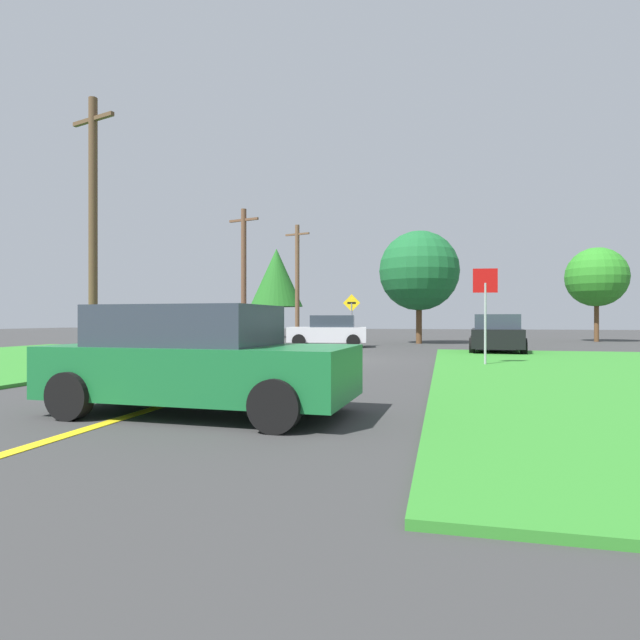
% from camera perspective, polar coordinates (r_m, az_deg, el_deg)
% --- Properties ---
extents(ground_plane, '(120.00, 120.00, 0.00)m').
position_cam_1_polar(ground_plane, '(18.06, -0.74, -4.42)').
color(ground_plane, '#373737').
extents(lane_stripe_center, '(0.20, 14.00, 0.01)m').
position_cam_1_polar(lane_stripe_center, '(10.54, -11.63, -7.59)').
color(lane_stripe_center, yellow).
rests_on(lane_stripe_center, ground).
extents(stop_sign, '(0.72, 0.14, 2.93)m').
position_cam_1_polar(stop_sign, '(16.08, 17.86, 2.32)').
color(stop_sign, '#9EA0A8').
rests_on(stop_sign, ground).
extents(car_on_crossroad, '(2.40, 4.44, 1.62)m').
position_cam_1_polar(car_on_crossroad, '(22.86, 19.00, -1.46)').
color(car_on_crossroad, black).
rests_on(car_on_crossroad, ground).
extents(parked_car_near_building, '(4.31, 2.34, 1.62)m').
position_cam_1_polar(parked_car_near_building, '(24.05, -14.26, -1.39)').
color(parked_car_near_building, navy).
rests_on(parked_car_near_building, ground).
extents(car_behind_on_main_road, '(4.57, 2.29, 1.62)m').
position_cam_1_polar(car_behind_on_main_road, '(7.94, -13.36, -4.29)').
color(car_behind_on_main_road, '#196B33').
rests_on(car_behind_on_main_road, ground).
extents(car_approaching_junction, '(4.17, 2.35, 1.62)m').
position_cam_1_polar(car_approaching_junction, '(26.24, 0.96, -1.27)').
color(car_approaching_junction, silver).
rests_on(car_approaching_junction, ground).
extents(utility_pole_near, '(1.76, 0.62, 8.15)m').
position_cam_1_polar(utility_pole_near, '(17.29, -23.87, 9.43)').
color(utility_pole_near, brown).
rests_on(utility_pole_near, ground).
extents(utility_pole_mid, '(1.77, 0.57, 7.19)m').
position_cam_1_polar(utility_pole_mid, '(27.23, -8.46, 4.94)').
color(utility_pole_mid, brown).
rests_on(utility_pole_mid, ground).
extents(utility_pole_far, '(1.77, 0.58, 7.69)m').
position_cam_1_polar(utility_pole_far, '(34.19, -2.54, 4.34)').
color(utility_pole_far, brown).
rests_on(utility_pole_far, ground).
extents(direction_sign, '(0.91, 0.08, 2.72)m').
position_cam_1_polar(direction_sign, '(26.60, 3.53, 0.66)').
color(direction_sign, slate).
rests_on(direction_sign, ground).
extents(oak_tree_left, '(3.76, 3.76, 6.00)m').
position_cam_1_polar(oak_tree_left, '(37.23, 28.33, 4.20)').
color(oak_tree_left, brown).
rests_on(oak_tree_left, ground).
extents(pine_tree_center, '(4.17, 4.17, 7.01)m').
position_cam_1_polar(pine_tree_center, '(40.81, -4.85, 4.68)').
color(pine_tree_center, brown).
rests_on(pine_tree_center, ground).
extents(oak_tree_right, '(4.66, 4.66, 6.60)m').
position_cam_1_polar(oak_tree_right, '(30.76, 10.92, 5.37)').
color(oak_tree_right, brown).
rests_on(oak_tree_right, ground).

